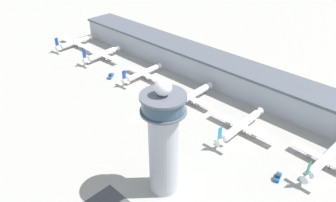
% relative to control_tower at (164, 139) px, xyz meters
% --- Properties ---
extents(ground_plane, '(1000.00, 1000.00, 0.00)m').
position_rel_control_tower_xyz_m(ground_plane, '(-49.23, 27.10, -27.03)').
color(ground_plane, '#9E9B93').
extents(terminal_building, '(262.94, 25.00, 17.90)m').
position_rel_control_tower_xyz_m(terminal_building, '(-49.23, 97.10, -17.98)').
color(terminal_building, '#A3A8B2').
rests_on(terminal_building, ground).
extents(control_tower, '(18.14, 18.14, 54.11)m').
position_rel_control_tower_xyz_m(control_tower, '(0.00, 0.00, 0.00)').
color(control_tower, '#ADB2BC').
rests_on(control_tower, ground).
extents(airplane_gate_alpha, '(40.75, 36.10, 12.82)m').
position_rel_control_tower_xyz_m(airplane_gate_alpha, '(-171.15, 62.91, -23.11)').
color(airplane_gate_alpha, white).
rests_on(airplane_gate_alpha, ground).
extents(airplane_gate_bravo, '(35.50, 35.11, 13.70)m').
position_rel_control_tower_xyz_m(airplane_gate_bravo, '(-132.36, 63.57, -22.70)').
color(airplane_gate_bravo, white).
rests_on(airplane_gate_bravo, ground).
extents(airplane_gate_charlie, '(33.29, 35.71, 11.97)m').
position_rel_control_tower_xyz_m(airplane_gate_charlie, '(-84.50, 63.85, -22.99)').
color(airplane_gate_charlie, white).
rests_on(airplane_gate_charlie, ground).
extents(airplane_gate_delta, '(32.52, 44.32, 13.61)m').
position_rel_control_tower_xyz_m(airplane_gate_delta, '(-38.87, 61.20, -22.90)').
color(airplane_gate_delta, silver).
rests_on(airplane_gate_delta, ground).
extents(airplane_gate_echo, '(40.01, 41.79, 13.58)m').
position_rel_control_tower_xyz_m(airplane_gate_echo, '(1.69, 57.82, -22.71)').
color(airplane_gate_echo, white).
rests_on(airplane_gate_echo, ground).
extents(airplane_gate_foxtrot, '(34.42, 39.91, 13.41)m').
position_rel_control_tower_xyz_m(airplane_gate_foxtrot, '(45.46, 62.56, -22.81)').
color(airplane_gate_foxtrot, silver).
rests_on(airplane_gate_foxtrot, ground).
extents(service_truck_catering, '(8.57, 5.69, 2.86)m').
position_rel_control_tower_xyz_m(service_truck_catering, '(-33.70, 26.28, -26.04)').
color(service_truck_catering, black).
rests_on(service_truck_catering, ground).
extents(service_truck_fuel, '(3.71, 6.24, 3.04)m').
position_rel_control_tower_xyz_m(service_truck_fuel, '(33.96, 39.71, -25.97)').
color(service_truck_fuel, black).
rests_on(service_truck_fuel, ground).
extents(service_truck_baggage, '(6.18, 7.43, 3.06)m').
position_rel_control_tower_xyz_m(service_truck_baggage, '(-102.14, 48.71, -25.97)').
color(service_truck_baggage, black).
rests_on(service_truck_baggage, ground).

